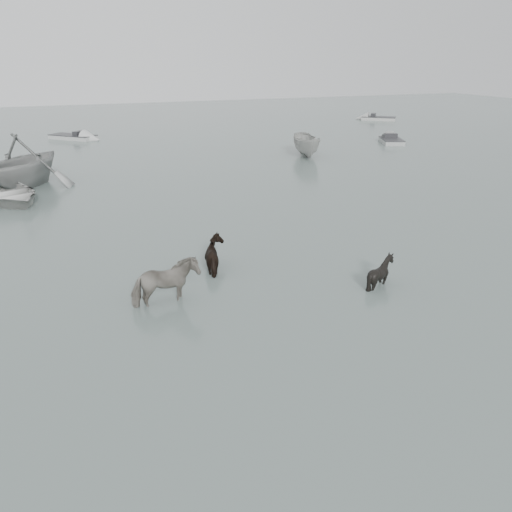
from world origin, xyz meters
name	(u,v)px	position (x,y,z in m)	size (l,w,h in m)	color
ground	(270,288)	(0.00, 0.00, 0.00)	(140.00, 140.00, 0.00)	#4F5D59
pony_pinto	(165,278)	(-3.31, 0.15, 0.84)	(0.91, 2.00, 1.68)	black
pony_dark	(218,249)	(-1.04, 2.20, 0.72)	(1.43, 1.23, 1.44)	black
pony_black	(381,266)	(3.45, -1.06, 0.65)	(1.05, 1.18, 1.30)	black
rowboat_lead	(7,191)	(-8.43, 14.37, 0.53)	(3.64, 5.10, 1.06)	#AEAFAA
rowboat_trail	(24,159)	(-7.59, 17.56, 1.57)	(5.16, 5.97, 3.15)	gray
boat_small	(307,144)	(11.43, 19.90, 0.88)	(1.71, 4.55, 1.76)	#A4A49F
skiff_port	(392,139)	(20.86, 22.53, 0.38)	(4.32, 1.60, 0.75)	#949694
skiff_mid	(73,135)	(-4.33, 34.86, 0.38)	(5.93, 1.60, 0.75)	#ABADAB
skiff_star	(379,117)	(29.32, 36.78, 0.38)	(5.28, 1.60, 0.75)	#A8A8A3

